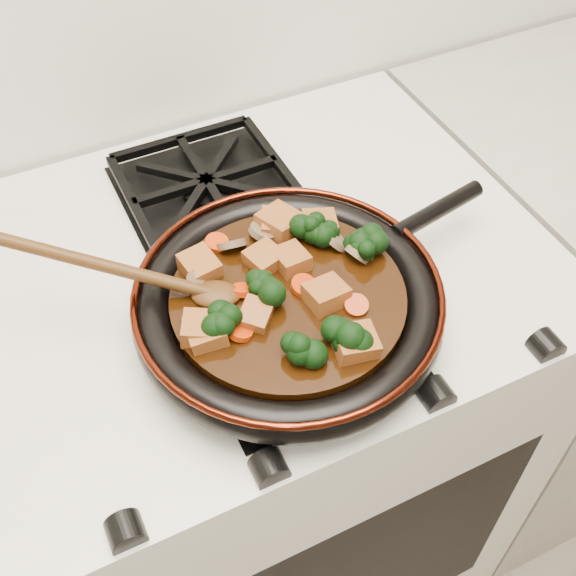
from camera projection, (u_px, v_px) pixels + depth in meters
name	position (u px, v px, depth m)	size (l,w,h in m)	color
stove	(259.00, 435.00, 1.26)	(0.76, 0.60, 0.90)	silver
burner_grate_front	(297.00, 330.00, 0.83)	(0.23, 0.23, 0.03)	black
burner_grate_back	(207.00, 186.00, 1.00)	(0.23, 0.23, 0.03)	black
skillet	(289.00, 302.00, 0.82)	(0.48, 0.35, 0.05)	black
braising_sauce	(288.00, 300.00, 0.82)	(0.27, 0.27, 0.02)	black
tofu_cube_0	(291.00, 260.00, 0.83)	(0.04, 0.04, 0.02)	brown
tofu_cube_1	(277.00, 223.00, 0.87)	(0.04, 0.04, 0.02)	brown
tofu_cube_2	(280.00, 225.00, 0.87)	(0.04, 0.04, 0.02)	brown
tofu_cube_3	(326.00, 295.00, 0.80)	(0.04, 0.04, 0.02)	brown
tofu_cube_4	(319.00, 225.00, 0.87)	(0.04, 0.04, 0.02)	brown
tofu_cube_5	(201.00, 329.00, 0.77)	(0.04, 0.04, 0.02)	brown
tofu_cube_6	(355.00, 343.00, 0.75)	(0.04, 0.04, 0.02)	brown
tofu_cube_7	(256.00, 315.00, 0.78)	(0.04, 0.03, 0.02)	brown
tofu_cube_8	(265.00, 259.00, 0.83)	(0.04, 0.04, 0.02)	brown
tofu_cube_9	(279.00, 222.00, 0.87)	(0.04, 0.04, 0.02)	brown
tofu_cube_10	(206.00, 332.00, 0.76)	(0.04, 0.04, 0.02)	brown
tofu_cube_11	(200.00, 266.00, 0.82)	(0.04, 0.04, 0.02)	brown
broccoli_floret_0	(308.00, 351.00, 0.74)	(0.06, 0.06, 0.05)	black
broccoli_floret_1	(221.00, 325.00, 0.76)	(0.06, 0.06, 0.05)	black
broccoli_floret_2	(370.00, 250.00, 0.84)	(0.06, 0.06, 0.06)	black
broccoli_floret_3	(268.00, 291.00, 0.80)	(0.06, 0.06, 0.05)	black
broccoli_floret_4	(343.00, 340.00, 0.75)	(0.06, 0.06, 0.05)	black
broccoli_floret_5	(365.00, 246.00, 0.84)	(0.06, 0.06, 0.05)	black
broccoli_floret_6	(322.00, 236.00, 0.86)	(0.06, 0.06, 0.05)	black
broccoli_floret_7	(308.00, 228.00, 0.86)	(0.06, 0.06, 0.06)	black
carrot_coin_0	(261.00, 278.00, 0.82)	(0.03, 0.03, 0.01)	red
carrot_coin_1	(240.00, 331.00, 0.77)	(0.03, 0.03, 0.01)	red
carrot_coin_2	(356.00, 305.00, 0.79)	(0.03, 0.03, 0.01)	red
carrot_coin_3	(304.00, 286.00, 0.81)	(0.03, 0.03, 0.01)	red
carrot_coin_4	(217.00, 243.00, 0.85)	(0.03, 0.03, 0.01)	red
carrot_coin_5	(242.00, 290.00, 0.81)	(0.03, 0.03, 0.01)	red
mushroom_slice_0	(262.00, 232.00, 0.86)	(0.03, 0.03, 0.01)	brown
mushroom_slice_1	(336.00, 240.00, 0.86)	(0.04, 0.04, 0.01)	brown
mushroom_slice_2	(232.00, 244.00, 0.85)	(0.04, 0.04, 0.01)	brown
mushroom_slice_3	(201.00, 283.00, 0.81)	(0.04, 0.04, 0.01)	brown
mushroom_slice_4	(357.00, 254.00, 0.84)	(0.03, 0.03, 0.01)	brown
wooden_spoon	(153.00, 278.00, 0.79)	(0.15, 0.10, 0.25)	#47290F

